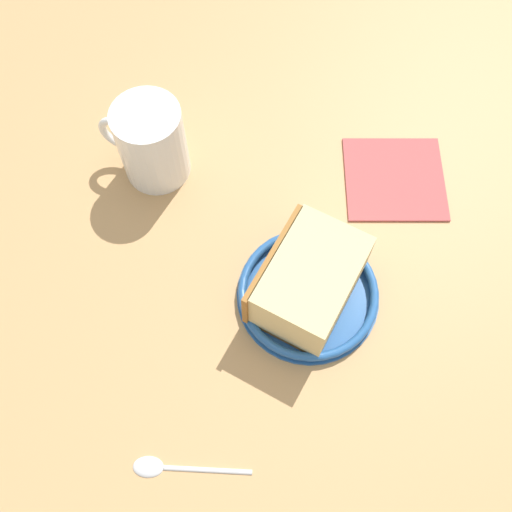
% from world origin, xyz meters
% --- Properties ---
extents(ground_plane, '(1.35, 1.35, 0.04)m').
position_xyz_m(ground_plane, '(0.00, 0.00, -0.02)').
color(ground_plane, tan).
extents(small_plate, '(0.15, 0.15, 0.02)m').
position_xyz_m(small_plate, '(-0.08, 0.00, 0.01)').
color(small_plate, '#26599E').
rests_on(small_plate, ground_plane).
extents(cake_slice, '(0.12, 0.14, 0.07)m').
position_xyz_m(cake_slice, '(-0.07, 0.00, 0.04)').
color(cake_slice, '#9E662D').
rests_on(cake_slice, small_plate).
extents(tea_mug, '(0.10, 0.08, 0.10)m').
position_xyz_m(tea_mug, '(0.13, -0.12, 0.05)').
color(tea_mug, white).
rests_on(tea_mug, ground_plane).
extents(teaspoon, '(0.12, 0.03, 0.01)m').
position_xyz_m(teaspoon, '(0.02, 0.20, 0.00)').
color(teaspoon, silver).
rests_on(teaspoon, ground_plane).
extents(folded_napkin, '(0.14, 0.14, 0.01)m').
position_xyz_m(folded_napkin, '(-0.15, -0.17, 0.00)').
color(folded_napkin, '#B24C4C').
rests_on(folded_napkin, ground_plane).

